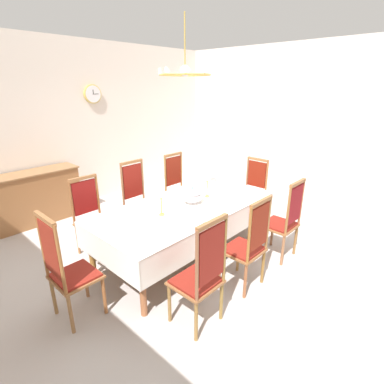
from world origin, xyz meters
name	(u,v)px	position (x,y,z in m)	size (l,w,h in m)	color
ground	(187,255)	(0.00, 0.00, -0.02)	(6.77, 5.85, 0.04)	#B7AFAB
back_wall	(74,126)	(0.00, 2.96, 1.54)	(6.77, 0.08, 3.07)	silver
right_wall	(302,123)	(3.43, 0.00, 1.54)	(0.08, 5.85, 3.07)	silver
dining_table	(186,210)	(0.00, 0.01, 0.68)	(2.52, 1.21, 0.74)	#975735
tablecloth	(186,211)	(0.00, 0.01, 0.67)	(2.54, 1.23, 0.34)	white
chair_south_a	(201,274)	(-0.85, -1.01, 0.59)	(0.44, 0.42, 1.19)	brown
chair_north_a	(92,216)	(-0.85, 1.02, 0.56)	(0.44, 0.42, 1.10)	olive
chair_south_b	(248,244)	(-0.03, -1.00, 0.57)	(0.44, 0.42, 1.14)	#975835
chair_north_b	(138,199)	(-0.03, 1.03, 0.58)	(0.44, 0.42, 1.18)	olive
chair_south_c	(284,219)	(0.85, -1.00, 0.57)	(0.44, 0.42, 1.13)	#96582D
chair_north_c	(178,186)	(0.85, 1.02, 0.57)	(0.44, 0.42, 1.15)	brown
chair_head_west	(67,269)	(-1.67, 0.01, 0.59)	(0.42, 0.44, 1.18)	#965D3A
chair_head_east	(252,189)	(1.67, 0.01, 0.55)	(0.42, 0.44, 1.08)	#975C2D
soup_tureen	(192,195)	(0.12, 0.01, 0.86)	(0.28, 0.28, 0.23)	silver
candlestick_west	(161,205)	(-0.43, 0.01, 0.88)	(0.07, 0.07, 0.34)	gold
candlestick_east	(207,188)	(0.43, 0.01, 0.89)	(0.07, 0.07, 0.35)	gold
bowl_near_left	(211,180)	(1.06, 0.45, 0.77)	(0.16, 0.16, 0.04)	silver
bowl_near_right	(250,194)	(0.89, -0.42, 0.77)	(0.20, 0.20, 0.04)	silver
bowl_far_left	(198,222)	(-0.29, -0.47, 0.77)	(0.15, 0.15, 0.03)	silver
bowl_far_right	(191,187)	(0.56, 0.45, 0.77)	(0.18, 0.18, 0.04)	silver
spoon_primary	(214,179)	(1.16, 0.47, 0.75)	(0.03, 0.18, 0.01)	gold
spoon_secondary	(253,193)	(1.01, -0.39, 0.75)	(0.06, 0.17, 0.01)	gold
sideboard	(36,197)	(-0.98, 2.65, 0.45)	(1.44, 0.48, 0.90)	brown
mounted_clock	(93,94)	(0.42, 2.89, 2.11)	(0.35, 0.06, 0.35)	#D1B251
chandelier	(185,73)	(0.00, 0.01, 2.40)	(0.62, 0.62, 0.66)	gold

